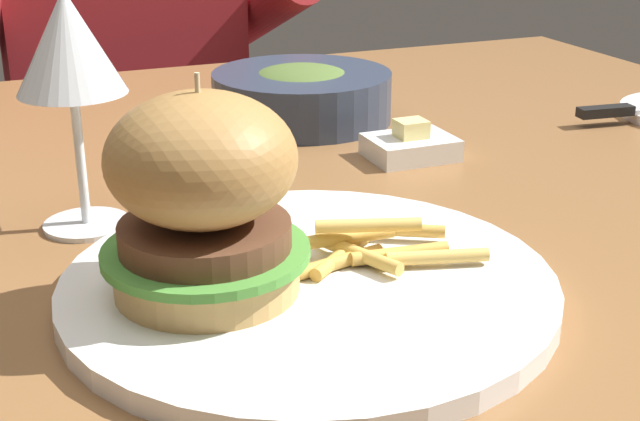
{
  "coord_description": "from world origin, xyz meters",
  "views": [
    {
      "loc": [
        -0.28,
        -0.68,
        1.0
      ],
      "look_at": [
        -0.08,
        -0.18,
        0.78
      ],
      "focal_mm": 50.0,
      "sensor_mm": 36.0,
      "label": 1
    }
  ],
  "objects_px": {
    "burger_sandwich": "(203,195)",
    "butter_dish": "(410,146)",
    "wine_glass": "(69,50)",
    "diner_person": "(130,140)",
    "main_plate": "(309,286)",
    "soup_bowl": "(302,94)"
  },
  "relations": [
    {
      "from": "burger_sandwich",
      "to": "butter_dish",
      "type": "relative_size",
      "value": 1.72
    },
    {
      "from": "wine_glass",
      "to": "butter_dish",
      "type": "relative_size",
      "value": 2.26
    },
    {
      "from": "diner_person",
      "to": "butter_dish",
      "type": "bearing_deg",
      "value": -80.16
    },
    {
      "from": "main_plate",
      "to": "butter_dish",
      "type": "distance_m",
      "value": 0.29
    },
    {
      "from": "main_plate",
      "to": "butter_dish",
      "type": "bearing_deg",
      "value": 49.84
    },
    {
      "from": "main_plate",
      "to": "diner_person",
      "type": "relative_size",
      "value": 0.26
    },
    {
      "from": "main_plate",
      "to": "burger_sandwich",
      "type": "xyz_separation_m",
      "value": [
        -0.06,
        0.01,
        0.07
      ]
    },
    {
      "from": "soup_bowl",
      "to": "diner_person",
      "type": "distance_m",
      "value": 0.62
    },
    {
      "from": "butter_dish",
      "to": "main_plate",
      "type": "bearing_deg",
      "value": -130.16
    },
    {
      "from": "main_plate",
      "to": "wine_glass",
      "type": "height_order",
      "value": "wine_glass"
    },
    {
      "from": "butter_dish",
      "to": "soup_bowl",
      "type": "bearing_deg",
      "value": 106.31
    },
    {
      "from": "burger_sandwich",
      "to": "wine_glass",
      "type": "distance_m",
      "value": 0.18
    },
    {
      "from": "wine_glass",
      "to": "soup_bowl",
      "type": "height_order",
      "value": "wine_glass"
    },
    {
      "from": "burger_sandwich",
      "to": "soup_bowl",
      "type": "relative_size",
      "value": 0.71
    },
    {
      "from": "diner_person",
      "to": "main_plate",
      "type": "bearing_deg",
      "value": -93.63
    },
    {
      "from": "main_plate",
      "to": "wine_glass",
      "type": "relative_size",
      "value": 1.77
    },
    {
      "from": "main_plate",
      "to": "soup_bowl",
      "type": "bearing_deg",
      "value": 69.42
    },
    {
      "from": "wine_glass",
      "to": "diner_person",
      "type": "bearing_deg",
      "value": 77.71
    },
    {
      "from": "burger_sandwich",
      "to": "wine_glass",
      "type": "height_order",
      "value": "wine_glass"
    },
    {
      "from": "butter_dish",
      "to": "wine_glass",
      "type": "bearing_deg",
      "value": -169.51
    },
    {
      "from": "burger_sandwich",
      "to": "wine_glass",
      "type": "bearing_deg",
      "value": 106.62
    },
    {
      "from": "main_plate",
      "to": "diner_person",
      "type": "distance_m",
      "value": 0.98
    }
  ]
}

